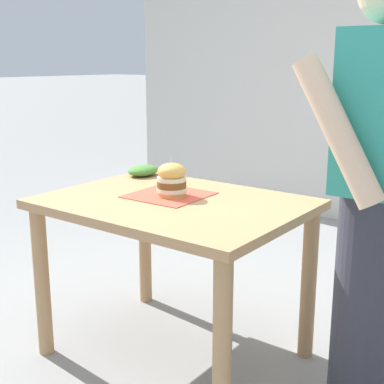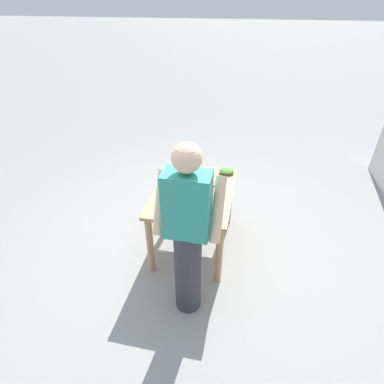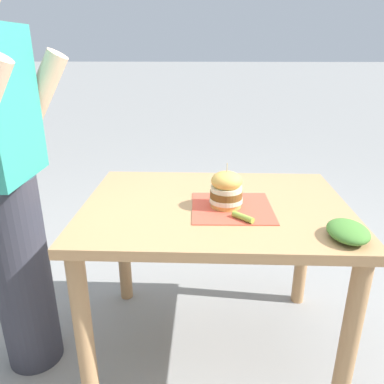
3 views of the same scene
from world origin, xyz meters
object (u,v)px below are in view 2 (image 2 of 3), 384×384
Objects in this scene: sandwich at (198,183)px; side_salad at (227,171)px; patio_table at (194,200)px; diner_across_table at (188,234)px; pickle_spear at (211,186)px.

sandwich is 0.49m from side_salad.
patio_table is at bearing 48.10° from sandwich.
patio_table is 0.66× the size of diner_across_table.
sandwich is 1.04× the size of side_salad.
patio_table is 0.24m from pickle_spear.
patio_table is 0.56m from side_salad.
patio_table is 0.88m from diner_across_table.
side_salad is (-0.30, -0.45, 0.15)m from patio_table.
side_salad is (-0.13, -0.35, 0.01)m from pickle_spear.
patio_table is 6.00× the size of sandwich.
pickle_spear is at bearing -93.30° from diner_across_table.
diner_across_table is (0.05, 0.93, 0.11)m from pickle_spear.
sandwich is at bearing -84.83° from diner_across_table.
pickle_spear is at bearing -156.08° from sandwich.
diner_across_table is at bearing 81.86° from side_salad.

